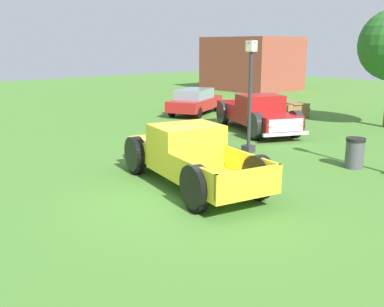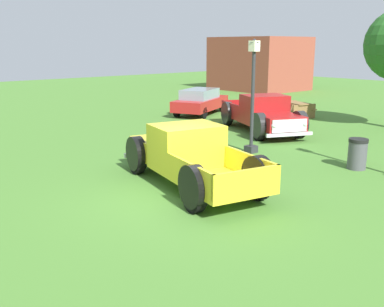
{
  "view_description": "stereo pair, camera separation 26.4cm",
  "coord_description": "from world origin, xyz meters",
  "px_view_note": "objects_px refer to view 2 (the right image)",
  "views": [
    {
      "loc": [
        7.9,
        -6.93,
        3.73
      ],
      "look_at": [
        -0.68,
        0.85,
        0.9
      ],
      "focal_mm": 41.73,
      "sensor_mm": 36.0,
      "label": 1
    },
    {
      "loc": [
        8.08,
        -6.73,
        3.73
      ],
      "look_at": [
        -0.68,
        0.85,
        0.9
      ],
      "focal_mm": 41.73,
      "sensor_mm": 36.0,
      "label": 2
    }
  ],
  "objects_px": {
    "pickup_truck_behind_right": "(265,115)",
    "sedan_distant_a": "(200,101)",
    "trash_can": "(357,154)",
    "lamp_post_far": "(253,94)",
    "picnic_table": "(295,107)",
    "pickup_truck_foreground": "(185,155)"
  },
  "relations": [
    {
      "from": "pickup_truck_behind_right",
      "to": "sedan_distant_a",
      "type": "relative_size",
      "value": 1.25
    },
    {
      "from": "trash_can",
      "to": "pickup_truck_behind_right",
      "type": "bearing_deg",
      "value": 157.64
    },
    {
      "from": "sedan_distant_a",
      "to": "lamp_post_far",
      "type": "height_order",
      "value": "lamp_post_far"
    },
    {
      "from": "pickup_truck_behind_right",
      "to": "picnic_table",
      "type": "distance_m",
      "value": 5.01
    },
    {
      "from": "lamp_post_far",
      "to": "sedan_distant_a",
      "type": "bearing_deg",
      "value": 149.46
    },
    {
      "from": "pickup_truck_behind_right",
      "to": "lamp_post_far",
      "type": "xyz_separation_m",
      "value": [
        2.08,
        -3.17,
        1.29
      ]
    },
    {
      "from": "pickup_truck_foreground",
      "to": "pickup_truck_behind_right",
      "type": "distance_m",
      "value": 7.88
    },
    {
      "from": "lamp_post_far",
      "to": "picnic_table",
      "type": "relative_size",
      "value": 1.84
    },
    {
      "from": "lamp_post_far",
      "to": "trash_can",
      "type": "distance_m",
      "value": 4.0
    },
    {
      "from": "pickup_truck_behind_right",
      "to": "pickup_truck_foreground",
      "type": "bearing_deg",
      "value": -65.76
    },
    {
      "from": "picnic_table",
      "to": "trash_can",
      "type": "bearing_deg",
      "value": -42.91
    },
    {
      "from": "pickup_truck_foreground",
      "to": "pickup_truck_behind_right",
      "type": "bearing_deg",
      "value": 114.24
    },
    {
      "from": "pickup_truck_foreground",
      "to": "lamp_post_far",
      "type": "bearing_deg",
      "value": 106.02
    },
    {
      "from": "picnic_table",
      "to": "lamp_post_far",
      "type": "bearing_deg",
      "value": -63.32
    },
    {
      "from": "pickup_truck_behind_right",
      "to": "trash_can",
      "type": "height_order",
      "value": "pickup_truck_behind_right"
    },
    {
      "from": "sedan_distant_a",
      "to": "lamp_post_far",
      "type": "bearing_deg",
      "value": -30.54
    },
    {
      "from": "pickup_truck_foreground",
      "to": "picnic_table",
      "type": "distance_m",
      "value": 12.88
    },
    {
      "from": "sedan_distant_a",
      "to": "pickup_truck_behind_right",
      "type": "bearing_deg",
      "value": -14.21
    },
    {
      "from": "pickup_truck_behind_right",
      "to": "lamp_post_far",
      "type": "height_order",
      "value": "lamp_post_far"
    },
    {
      "from": "sedan_distant_a",
      "to": "pickup_truck_foreground",
      "type": "bearing_deg",
      "value": -43.82
    },
    {
      "from": "lamp_post_far",
      "to": "picnic_table",
      "type": "distance_m",
      "value": 8.9
    },
    {
      "from": "lamp_post_far",
      "to": "pickup_truck_foreground",
      "type": "bearing_deg",
      "value": -73.98
    }
  ]
}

